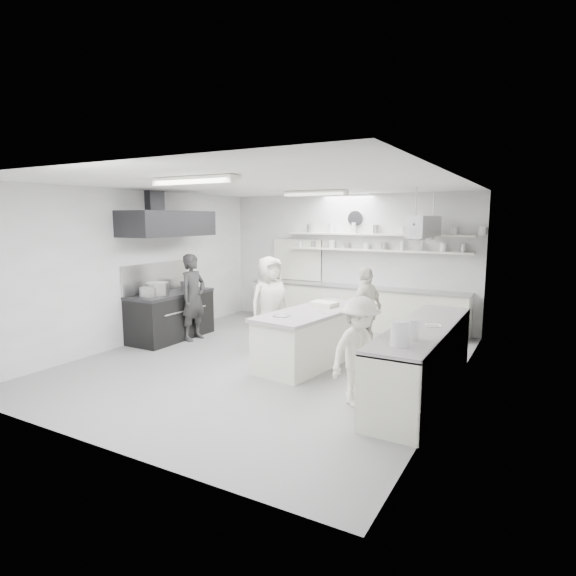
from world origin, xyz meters
The scene contains 27 objects.
floor centered at (0.00, 0.00, -0.01)m, with size 6.00×7.00×0.02m, color #9B9B9B.
ceiling centered at (0.00, 0.00, 3.01)m, with size 6.00×7.00×0.02m, color white.
wall_back centered at (0.00, 3.50, 1.50)m, with size 6.00×0.04×3.00m, color silver.
wall_front centered at (0.00, -3.50, 1.50)m, with size 6.00×0.04×3.00m, color silver.
wall_left centered at (-3.00, 0.00, 1.50)m, with size 0.04×7.00×3.00m, color silver.
wall_right centered at (3.00, 0.00, 1.50)m, with size 0.04×7.00×3.00m, color silver.
stove centered at (-2.60, 0.40, 0.45)m, with size 0.80×1.80×0.90m, color black.
exhaust_hood centered at (-2.60, 0.40, 2.35)m, with size 0.85×2.00×0.50m, color #242427.
back_counter centered at (0.30, 3.20, 0.46)m, with size 5.00×0.60×0.92m, color silver.
shelf_lower centered at (0.70, 3.37, 1.75)m, with size 4.20×0.26×0.04m, color silver.
shelf_upper centered at (0.70, 3.37, 2.10)m, with size 4.20×0.26×0.04m, color silver.
pass_through_window centered at (-1.30, 3.48, 1.45)m, with size 1.30×0.04×1.00m, color black.
wall_clock centered at (0.20, 3.46, 2.45)m, with size 0.32×0.32×0.05m, color white.
right_counter centered at (2.65, -0.20, 0.47)m, with size 0.74×3.30×0.94m, color silver.
pot_rack centered at (2.00, 2.40, 2.30)m, with size 0.30×1.60×0.40m, color #A5A5A5.
light_fixture_front centered at (0.00, -1.80, 2.94)m, with size 1.30×0.25×0.10m, color silver.
light_fixture_rear centered at (0.00, 1.80, 2.94)m, with size 1.30×0.25×0.10m, color silver.
prep_island centered at (0.67, 0.37, 0.43)m, with size 0.87×2.34×0.86m, color silver.
stove_pot centered at (-2.60, 0.06, 1.06)m, with size 0.44×0.44×0.29m, color #A5A5A5.
cook_stove centered at (-2.13, 0.56, 0.87)m, with size 0.64×0.42×1.75m, color #292929.
cook_back centered at (-1.50, 2.40, 0.76)m, with size 0.74×0.58×1.53m, color white.
cook_island_left centered at (-0.47, 0.81, 0.88)m, with size 0.86×0.56×1.75m, color white.
cook_island_right centered at (1.29, 1.24, 0.80)m, with size 0.94×0.39×1.61m, color white.
cook_right centered at (2.01, -1.02, 0.73)m, with size 0.94×0.54×1.45m, color white.
bowl_island_a centered at (0.44, -0.32, 0.89)m, with size 0.26×0.26×0.06m, color #A5A5A5.
bowl_island_b centered at (0.90, 0.25, 0.89)m, with size 0.18×0.18×0.06m, color silver.
bowl_right centered at (2.77, -0.16, 0.97)m, with size 0.22×0.22×0.05m, color silver.
Camera 1 is at (4.11, -6.69, 2.46)m, focal length 29.36 mm.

